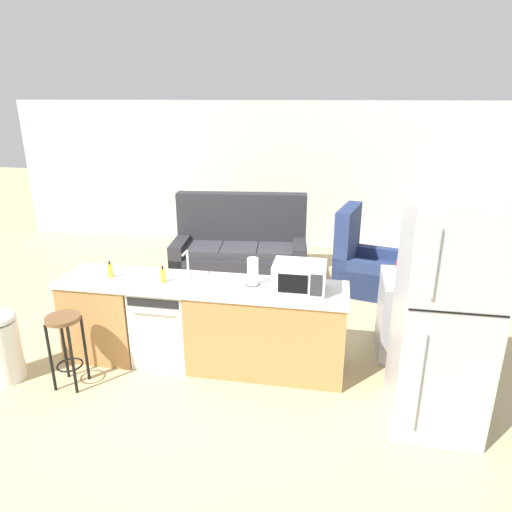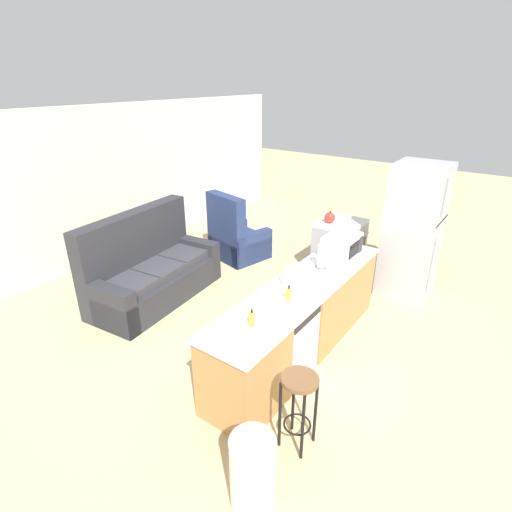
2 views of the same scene
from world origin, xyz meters
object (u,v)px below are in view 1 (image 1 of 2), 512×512
(stove_range, at_px, (416,317))
(microwave, at_px, (299,277))
(trash_bin, at_px, (2,345))
(dish_soap_bottle, at_px, (110,270))
(dishwasher, at_px, (166,322))
(kettle, at_px, (404,265))
(bar_stool, at_px, (65,336))
(couch, at_px, (241,252))
(soap_bottle, at_px, (163,276))
(refrigerator, at_px, (444,320))
(paper_towel_roll, at_px, (253,272))
(armchair, at_px, (359,266))

(stove_range, distance_m, microwave, 1.46)
(trash_bin, bearing_deg, dish_soap_bottle, 36.44)
(dishwasher, relative_size, microwave, 1.68)
(dish_soap_bottle, bearing_deg, kettle, 12.91)
(bar_stool, xyz_separation_m, couch, (1.02, 3.10, -0.14))
(stove_range, xyz_separation_m, bar_stool, (-3.35, -1.18, 0.08))
(dishwasher, relative_size, dish_soap_bottle, 4.77)
(microwave, bearing_deg, soap_bottle, -178.22)
(stove_range, relative_size, bar_stool, 1.22)
(soap_bottle, bearing_deg, bar_stool, -142.62)
(kettle, bearing_deg, trash_bin, -161.01)
(refrigerator, xyz_separation_m, microwave, (-1.21, 0.55, 0.07))
(dishwasher, distance_m, dish_soap_bottle, 0.79)
(dishwasher, distance_m, kettle, 2.59)
(paper_towel_roll, relative_size, bar_stool, 0.38)
(armchair, bearing_deg, microwave, -106.61)
(refrigerator, bearing_deg, dish_soap_bottle, 170.30)
(paper_towel_roll, bearing_deg, stove_range, 16.61)
(refrigerator, xyz_separation_m, soap_bottle, (-2.58, 0.51, -0.00))
(kettle, xyz_separation_m, trash_bin, (-3.87, -1.33, -0.61))
(paper_towel_roll, bearing_deg, armchair, 62.91)
(refrigerator, bearing_deg, soap_bottle, 168.90)
(stove_range, xyz_separation_m, armchair, (-0.53, 1.74, -0.10))
(dishwasher, relative_size, trash_bin, 1.14)
(refrigerator, xyz_separation_m, paper_towel_roll, (-1.68, 0.60, 0.06))
(microwave, bearing_deg, refrigerator, -24.32)
(bar_stool, bearing_deg, kettle, 22.41)
(refrigerator, relative_size, couch, 0.93)
(dishwasher, height_order, couch, couch)
(kettle, bearing_deg, armchair, 102.71)
(dish_soap_bottle, relative_size, couch, 0.08)
(dishwasher, distance_m, bar_stool, 0.99)
(microwave, height_order, dish_soap_bottle, microwave)
(refrigerator, height_order, microwave, refrigerator)
(microwave, relative_size, kettle, 2.44)
(kettle, height_order, couch, couch)
(kettle, bearing_deg, couch, 140.40)
(stove_range, xyz_separation_m, kettle, (-0.17, 0.13, 0.53))
(kettle, relative_size, bar_stool, 0.28)
(dishwasher, relative_size, refrigerator, 0.43)
(microwave, xyz_separation_m, kettle, (1.05, 0.68, -0.05))
(dish_soap_bottle, distance_m, bar_stool, 0.78)
(microwave, xyz_separation_m, dish_soap_bottle, (-1.95, -0.01, -0.07))
(soap_bottle, relative_size, kettle, 0.86)
(trash_bin, bearing_deg, refrigerator, 1.48)
(dishwasher, relative_size, bar_stool, 1.14)
(microwave, relative_size, dish_soap_bottle, 2.84)
(microwave, distance_m, kettle, 1.25)
(bar_stool, bearing_deg, couch, 71.74)
(kettle, relative_size, trash_bin, 0.28)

